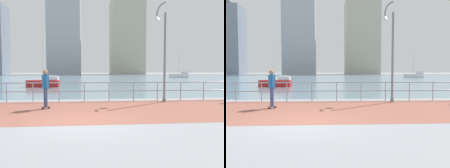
# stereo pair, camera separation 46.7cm
# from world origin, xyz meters

# --- Properties ---
(ground) EXTENTS (220.00, 220.00, 0.00)m
(ground) POSITION_xyz_m (0.00, 40.00, 0.00)
(ground) COLOR gray
(brick_paving) EXTENTS (28.00, 5.63, 0.01)m
(brick_paving) POSITION_xyz_m (0.00, 2.31, 0.00)
(brick_paving) COLOR #935647
(brick_paving) RESTS_ON ground
(harbor_water) EXTENTS (180.00, 88.00, 0.00)m
(harbor_water) POSITION_xyz_m (0.00, 50.12, 0.00)
(harbor_water) COLOR #6B899E
(harbor_water) RESTS_ON ground
(waterfront_railing) EXTENTS (25.25, 0.06, 1.09)m
(waterfront_railing) POSITION_xyz_m (-0.00, 5.12, 0.75)
(waterfront_railing) COLOR #8C99A3
(waterfront_railing) RESTS_ON ground
(lamppost) EXTENTS (0.61, 0.71, 5.47)m
(lamppost) POSITION_xyz_m (4.31, 4.65, 3.03)
(lamppost) COLOR slate
(lamppost) RESTS_ON ground
(skateboarder) EXTENTS (0.41, 0.54, 1.78)m
(skateboarder) POSITION_xyz_m (-1.69, 2.80, 1.08)
(skateboarder) COLOR black
(skateboarder) RESTS_ON ground
(sailboat_ivory) EXTENTS (4.65, 2.70, 6.24)m
(sailboat_ivory) POSITION_xyz_m (21.35, 44.34, 0.60)
(sailboat_ivory) COLOR white
(sailboat_ivory) RESTS_ON ground
(sailboat_yellow) EXTENTS (3.37, 1.30, 4.63)m
(sailboat_yellow) POSITION_xyz_m (-4.42, 16.69, 0.44)
(sailboat_yellow) COLOR #B21E1E
(sailboat_yellow) RESTS_ON ground
(tower_beige) EXTENTS (12.93, 10.88, 46.32)m
(tower_beige) POSITION_xyz_m (-9.79, 87.64, 22.32)
(tower_beige) COLOR #A3A8B2
(tower_beige) RESTS_ON ground
(tower_brick) EXTENTS (13.54, 17.53, 34.66)m
(tower_brick) POSITION_xyz_m (16.40, 92.64, 16.50)
(tower_brick) COLOR #B2AD99
(tower_brick) RESTS_ON ground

